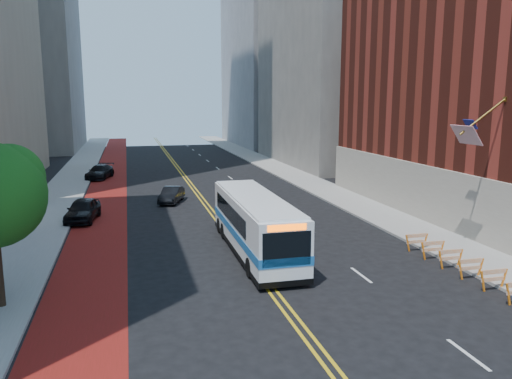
{
  "coord_description": "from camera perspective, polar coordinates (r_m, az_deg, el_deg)",
  "views": [
    {
      "loc": [
        -6.0,
        -15.27,
        8.46
      ],
      "look_at": [
        -0.01,
        8.0,
        4.13
      ],
      "focal_mm": 35.0,
      "sensor_mm": 36.0,
      "label": 1
    }
  ],
  "objects": [
    {
      "name": "center_line_inner",
      "position": [
        46.42,
        -6.99,
        -0.37
      ],
      "size": [
        0.14,
        140.0,
        0.01
      ],
      "primitive_type": "cube",
      "color": "gold",
      "rests_on": "ground"
    },
    {
      "name": "construction_barriers",
      "position": [
        25.57,
        24.4,
        -8.46
      ],
      "size": [
        1.42,
        10.91,
        1.0
      ],
      "color": "orange",
      "rests_on": "ground"
    },
    {
      "name": "bus_lane_paint",
      "position": [
        46.1,
        -16.79,
        -0.8
      ],
      "size": [
        3.6,
        140.0,
        0.01
      ],
      "primitive_type": "cube",
      "color": "maroon",
      "rests_on": "ground"
    },
    {
      "name": "lane_dashes",
      "position": [
        55.01,
        -2.94,
        1.35
      ],
      "size": [
        0.14,
        98.2,
        0.01
      ],
      "color": "silver",
      "rests_on": "ground"
    },
    {
      "name": "transit_bus",
      "position": [
        27.87,
        -0.17,
        -3.85
      ],
      "size": [
        2.7,
        11.82,
        3.24
      ],
      "rotation": [
        0.0,
        0.0,
        -0.01
      ],
      "color": "white",
      "rests_on": "ground"
    },
    {
      "name": "midrise_right_near",
      "position": [
        70.55,
        10.66,
        19.45
      ],
      "size": [
        18.0,
        26.0,
        40.0
      ],
      "primitive_type": "cube",
      "color": "slate",
      "rests_on": "ground"
    },
    {
      "name": "sidewalk_right",
      "position": [
        49.44,
        7.14,
        0.36
      ],
      "size": [
        4.0,
        140.0,
        0.15
      ],
      "primitive_type": "cube",
      "color": "gray",
      "rests_on": "ground"
    },
    {
      "name": "car_a",
      "position": [
        37.39,
        -19.19,
        -2.2
      ],
      "size": [
        2.58,
        4.88,
        1.58
      ],
      "primitive_type": "imported",
      "rotation": [
        0.0,
        0.0,
        -0.16
      ],
      "color": "black",
      "rests_on": "ground"
    },
    {
      "name": "sidewalk_left",
      "position": [
        46.43,
        -21.61,
        -0.92
      ],
      "size": [
        4.0,
        140.0,
        0.15
      ],
      "primitive_type": "cube",
      "color": "gray",
      "rests_on": "ground"
    },
    {
      "name": "ground",
      "position": [
        18.46,
        6.53,
        -17.13
      ],
      "size": [
        160.0,
        160.0,
        0.0
      ],
      "primitive_type": "plane",
      "color": "black",
      "rests_on": "ground"
    },
    {
      "name": "car_c",
      "position": [
        56.93,
        -17.41,
        1.94
      ],
      "size": [
        3.29,
        5.43,
        1.47
      ],
      "primitive_type": "imported",
      "rotation": [
        0.0,
        0.0,
        -0.26
      ],
      "color": "black",
      "rests_on": "ground"
    },
    {
      "name": "car_b",
      "position": [
        42.22,
        -9.62,
        -0.6
      ],
      "size": [
        2.6,
        4.18,
        1.3
      ],
      "primitive_type": "imported",
      "rotation": [
        0.0,
        0.0,
        -0.34
      ],
      "color": "black",
      "rests_on": "ground"
    },
    {
      "name": "center_line_outer",
      "position": [
        46.47,
        -6.55,
        -0.35
      ],
      "size": [
        0.14,
        140.0,
        0.01
      ],
      "primitive_type": "cube",
      "color": "gold",
      "rests_on": "ground"
    }
  ]
}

